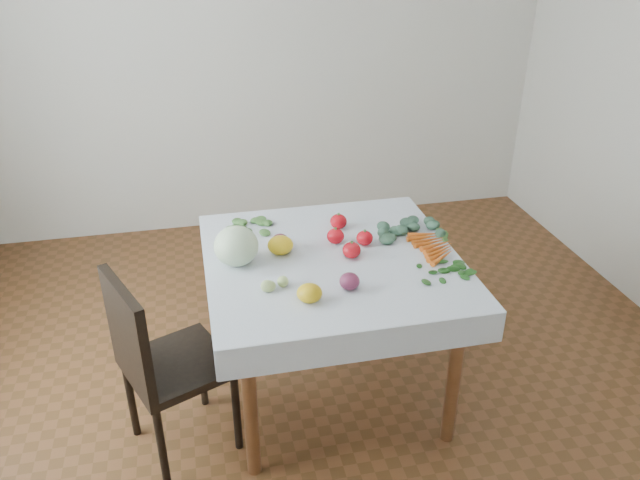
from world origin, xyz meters
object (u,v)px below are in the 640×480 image
(table, at_px, (332,277))
(chair, at_px, (157,357))
(cabbage, at_px, (236,246))
(heirloom_back, at_px, (280,245))
(carrot_bunch, at_px, (434,245))

(table, distance_m, chair, 0.84)
(cabbage, relative_size, heirloom_back, 1.66)
(table, height_order, cabbage, cabbage)
(table, distance_m, heirloom_back, 0.28)
(table, bearing_deg, chair, -163.68)
(table, relative_size, carrot_bunch, 3.29)
(table, relative_size, chair, 1.12)
(cabbage, distance_m, heirloom_back, 0.21)
(table, xyz_separation_m, carrot_bunch, (0.48, -0.01, 0.12))
(cabbage, height_order, heirloom_back, cabbage)
(table, height_order, carrot_bunch, carrot_bunch)
(carrot_bunch, bearing_deg, table, 178.50)
(table, distance_m, cabbage, 0.46)
(table, xyz_separation_m, cabbage, (-0.42, 0.04, 0.19))
(heirloom_back, bearing_deg, carrot_bunch, -8.36)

